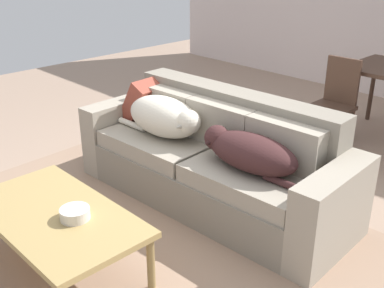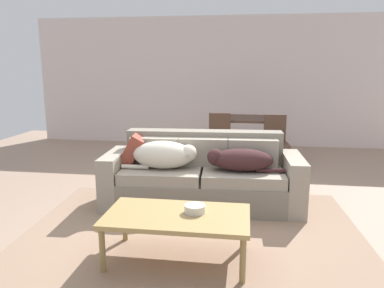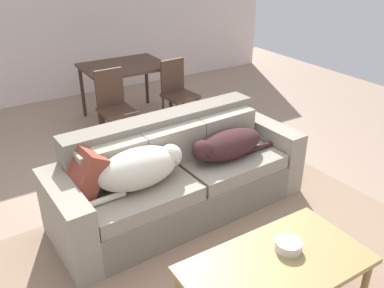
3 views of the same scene
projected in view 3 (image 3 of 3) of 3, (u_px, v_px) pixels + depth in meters
ground_plane at (185, 226)px, 3.70m from camera, size 10.00×10.00×0.00m
back_partition at (47, 12)px, 6.13m from camera, size 8.00×0.12×2.70m
area_rug at (239, 267)px, 3.22m from camera, size 3.56×2.94×0.01m
couch at (178, 177)px, 3.79m from camera, size 2.39×0.95×0.89m
dog_on_left_cushion at (140, 167)px, 3.34m from camera, size 0.89×0.42×0.33m
dog_on_right_cushion at (226, 145)px, 3.78m from camera, size 0.90×0.38×0.26m
throw_pillow_by_left_arm at (82, 173)px, 3.24m from camera, size 0.37×0.42×0.42m
coffee_table at (276, 268)px, 2.68m from camera, size 1.24×0.68×0.43m
bowl_on_coffee_table at (288, 246)px, 2.76m from camera, size 0.18×0.18×0.07m
dining_table at (124, 71)px, 5.65m from camera, size 1.12×0.86×0.78m
dining_chair_near_left at (114, 104)px, 5.06m from camera, size 0.41×0.41×0.91m
dining_chair_near_right at (177, 90)px, 5.50m from camera, size 0.44×0.44×0.90m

